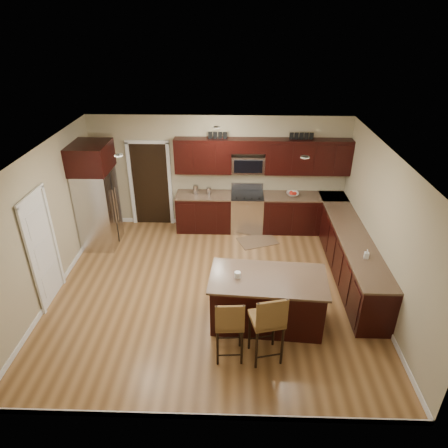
{
  "coord_description": "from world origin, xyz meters",
  "views": [
    {
      "loc": [
        0.4,
        -6.14,
        4.75
      ],
      "look_at": [
        0.19,
        0.4,
        1.23
      ],
      "focal_mm": 32.0,
      "sensor_mm": 36.0,
      "label": 1
    }
  ],
  "objects_px": {
    "refrigerator": "(96,195)",
    "stool_left": "(229,323)",
    "range": "(247,212)",
    "stool_mid": "(268,321)",
    "island": "(267,302)"
  },
  "relations": [
    {
      "from": "refrigerator",
      "to": "stool_left",
      "type": "bearing_deg",
      "value": -48.75
    },
    {
      "from": "range",
      "to": "stool_mid",
      "type": "xyz_separation_m",
      "value": [
        0.22,
        -4.14,
        0.3
      ]
    },
    {
      "from": "stool_left",
      "to": "island",
      "type": "bearing_deg",
      "value": 50.32
    },
    {
      "from": "refrigerator",
      "to": "island",
      "type": "bearing_deg",
      "value": -35.29
    },
    {
      "from": "range",
      "to": "refrigerator",
      "type": "xyz_separation_m",
      "value": [
        -3.3,
        -0.76,
        0.74
      ]
    },
    {
      "from": "island",
      "to": "stool_mid",
      "type": "relative_size",
      "value": 1.6
    },
    {
      "from": "stool_left",
      "to": "refrigerator",
      "type": "height_order",
      "value": "refrigerator"
    },
    {
      "from": "range",
      "to": "stool_left",
      "type": "relative_size",
      "value": 0.99
    },
    {
      "from": "island",
      "to": "stool_left",
      "type": "height_order",
      "value": "stool_left"
    },
    {
      "from": "range",
      "to": "stool_mid",
      "type": "height_order",
      "value": "stool_mid"
    },
    {
      "from": "range",
      "to": "island",
      "type": "xyz_separation_m",
      "value": [
        0.27,
        -3.29,
        -0.04
      ]
    },
    {
      "from": "stool_mid",
      "to": "refrigerator",
      "type": "xyz_separation_m",
      "value": [
        -3.52,
        3.38,
        0.44
      ]
    },
    {
      "from": "island",
      "to": "stool_left",
      "type": "relative_size",
      "value": 1.75
    },
    {
      "from": "island",
      "to": "stool_mid",
      "type": "xyz_separation_m",
      "value": [
        -0.05,
        -0.85,
        0.34
      ]
    },
    {
      "from": "range",
      "to": "stool_left",
      "type": "height_order",
      "value": "stool_left"
    }
  ]
}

